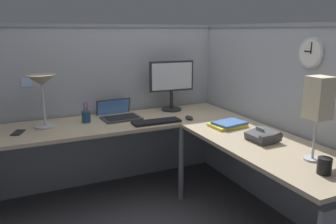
# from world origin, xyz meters

# --- Properties ---
(ground_plane) EXTENTS (6.80, 6.80, 0.00)m
(ground_plane) POSITION_xyz_m (0.00, 0.00, 0.00)
(ground_plane) COLOR #47474C
(cubicle_wall_back) EXTENTS (2.57, 0.12, 1.58)m
(cubicle_wall_back) POSITION_xyz_m (-0.36, 0.87, 0.79)
(cubicle_wall_back) COLOR #999EA8
(cubicle_wall_back) RESTS_ON ground
(cubicle_wall_right) EXTENTS (0.12, 2.37, 1.58)m
(cubicle_wall_right) POSITION_xyz_m (0.87, -0.27, 0.79)
(cubicle_wall_right) COLOR #999EA8
(cubicle_wall_right) RESTS_ON ground
(desk) EXTENTS (2.35, 2.15, 0.73)m
(desk) POSITION_xyz_m (-0.15, -0.05, 0.63)
(desk) COLOR tan
(desk) RESTS_ON ground
(monitor) EXTENTS (0.46, 0.20, 0.50)m
(monitor) POSITION_xyz_m (0.29, 0.64, 1.02)
(monitor) COLOR #232326
(monitor) RESTS_ON desk
(laptop) EXTENTS (0.36, 0.40, 0.22)m
(laptop) POSITION_xyz_m (-0.28, 0.61, 0.75)
(laptop) COLOR #38383D
(laptop) RESTS_ON desk
(keyboard) EXTENTS (0.43, 0.15, 0.02)m
(keyboard) POSITION_xyz_m (-0.04, 0.26, 0.74)
(keyboard) COLOR black
(keyboard) RESTS_ON desk
(computer_mouse) EXTENTS (0.06, 0.10, 0.03)m
(computer_mouse) POSITION_xyz_m (0.28, 0.24, 0.75)
(computer_mouse) COLOR #232326
(computer_mouse) RESTS_ON desk
(desk_lamp_dome) EXTENTS (0.24, 0.24, 0.44)m
(desk_lamp_dome) POSITION_xyz_m (-0.94, 0.53, 1.09)
(desk_lamp_dome) COLOR #B7BABF
(desk_lamp_dome) RESTS_ON desk
(pen_cup) EXTENTS (0.08, 0.08, 0.18)m
(pen_cup) POSITION_xyz_m (-0.59, 0.54, 0.78)
(pen_cup) COLOR navy
(pen_cup) RESTS_ON desk
(cell_phone) EXTENTS (0.12, 0.16, 0.01)m
(cell_phone) POSITION_xyz_m (-1.16, 0.45, 0.73)
(cell_phone) COLOR black
(cell_phone) RESTS_ON desk
(office_phone) EXTENTS (0.19, 0.21, 0.11)m
(office_phone) POSITION_xyz_m (0.48, -0.53, 0.77)
(office_phone) COLOR #38383D
(office_phone) RESTS_ON desk
(book_stack) EXTENTS (0.30, 0.24, 0.04)m
(book_stack) POSITION_xyz_m (0.47, -0.11, 0.75)
(book_stack) COLOR yellow
(book_stack) RESTS_ON desk
(desk_lamp_paper) EXTENTS (0.13, 0.13, 0.53)m
(desk_lamp_paper) POSITION_xyz_m (0.52, -0.95, 1.11)
(desk_lamp_paper) COLOR #B7BABF
(desk_lamp_paper) RESTS_ON desk
(coffee_mug) EXTENTS (0.08, 0.08, 0.10)m
(coffee_mug) POSITION_xyz_m (0.41, -1.13, 0.78)
(coffee_mug) COLOR black
(coffee_mug) RESTS_ON desk
(wall_clock) EXTENTS (0.04, 0.22, 0.22)m
(wall_clock) POSITION_xyz_m (0.82, -0.59, 1.37)
(wall_clock) COLOR #B7BABF
(pinned_note_leftmost) EXTENTS (0.07, 0.00, 0.06)m
(pinned_note_leftmost) POSITION_xyz_m (0.20, 0.82, 1.02)
(pinned_note_leftmost) COLOR #99B7E5
(pinned_note_middle) EXTENTS (0.09, 0.00, 0.08)m
(pinned_note_middle) POSITION_xyz_m (-1.05, 0.82, 1.08)
(pinned_note_middle) COLOR #99B7E5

